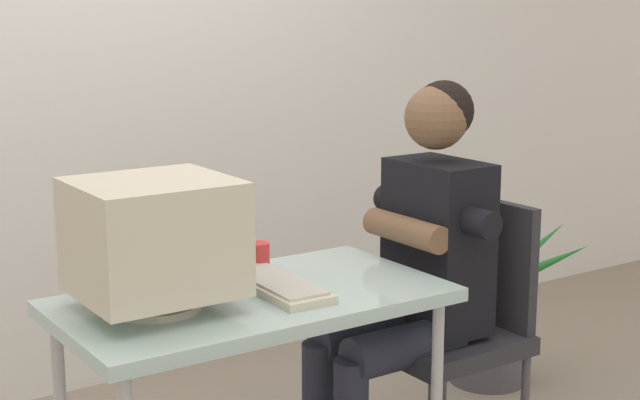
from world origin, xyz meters
TOP-DOWN VIEW (x-y plane):
  - wall_back at (0.30, 1.40)m, footprint 8.00×0.10m
  - desk at (0.00, 0.00)m, footprint 1.12×0.61m
  - crt_monitor at (-0.28, 0.03)m, footprint 0.42×0.38m
  - keyboard at (0.08, 0.00)m, footprint 0.17×0.43m
  - office_chair at (0.83, 0.04)m, footprint 0.48×0.48m
  - person_seated at (0.63, 0.04)m, footprint 0.71×0.54m
  - potted_plant at (1.41, 0.46)m, footprint 0.80×0.73m
  - desk_mug at (0.14, 0.21)m, footprint 0.07×0.08m

SIDE VIEW (x-z plane):
  - potted_plant at x=1.41m, z-range -0.07..0.69m
  - office_chair at x=0.83m, z-range 0.05..0.96m
  - desk at x=0.00m, z-range 0.31..1.06m
  - person_seated at x=0.63m, z-range 0.06..1.39m
  - keyboard at x=0.08m, z-range 0.75..0.78m
  - desk_mug at x=0.14m, z-range 0.75..0.84m
  - crt_monitor at x=-0.28m, z-range 0.77..1.13m
  - wall_back at x=0.30m, z-range 0.00..3.00m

